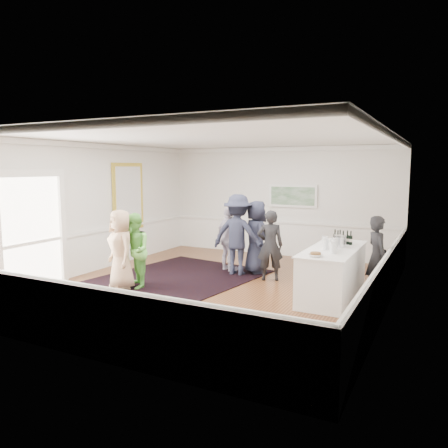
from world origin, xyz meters
The scene contains 23 objects.
floor centered at (0.00, 0.00, 0.00)m, with size 8.00×8.00×0.00m, color brown.
ceiling centered at (0.00, 0.00, 3.20)m, with size 7.00×8.00×0.02m, color white.
wall_left centered at (-3.50, 0.00, 1.60)m, with size 0.02×8.00×3.20m, color white.
wall_right centered at (3.50, 0.00, 1.60)m, with size 0.02×8.00×3.20m, color white.
wall_back centered at (0.00, 4.00, 1.60)m, with size 7.00×0.02×3.20m, color white.
wall_front centered at (0.00, -4.00, 1.60)m, with size 7.00×0.02×3.20m, color white.
wainscoting centered at (0.00, 0.00, 0.50)m, with size 7.00×8.00×1.00m, color white, non-canonical shape.
mirror centered at (-3.45, 1.30, 1.80)m, with size 0.05×1.25×1.85m.
doorway centered at (-3.45, -1.90, 1.42)m, with size 0.10×1.78×2.56m.
landscape_painting centered at (0.40, 3.95, 1.78)m, with size 1.44×0.06×0.66m.
area_rug centered at (-1.21, 0.13, 0.01)m, with size 3.13×4.11×0.02m, color black.
serving_table centered at (2.41, 0.40, 0.50)m, with size 0.93×2.46×1.00m.
bartender centered at (3.20, 0.79, 0.83)m, with size 0.60×0.39×1.65m, color black.
guest_tan centered at (-1.77, -1.05, 0.86)m, with size 0.84×0.54×1.71m, color tan.
guest_green centered at (-1.57, -0.86, 0.81)m, with size 0.79×0.62×1.63m, color #6DCE52.
guest_lilac centered at (-0.44, 1.47, 0.82)m, with size 0.96×0.40×1.64m, color #B9ADC1.
guest_dark_a centered at (-0.08, 1.24, 0.98)m, with size 1.27×0.73×1.96m, color #1F2234.
guest_dark_b centered at (0.81, 1.07, 0.82)m, with size 0.60×0.39×1.64m, color black.
guest_navy centered at (0.25, 1.58, 0.90)m, with size 0.88×0.57×1.80m, color #1F2234.
wine_bottles centered at (2.47, 0.96, 1.15)m, with size 0.42×0.22×0.31m.
juice_pitchers centered at (2.41, 0.14, 1.12)m, with size 0.39×0.66×0.24m.
ice_bucket centered at (2.50, 0.61, 1.11)m, with size 0.26×0.26×0.24m, color silver.
nut_bowl centered at (2.31, -0.57, 1.03)m, with size 0.26×0.26×0.07m.
Camera 1 is at (4.34, -8.22, 2.59)m, focal length 35.00 mm.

